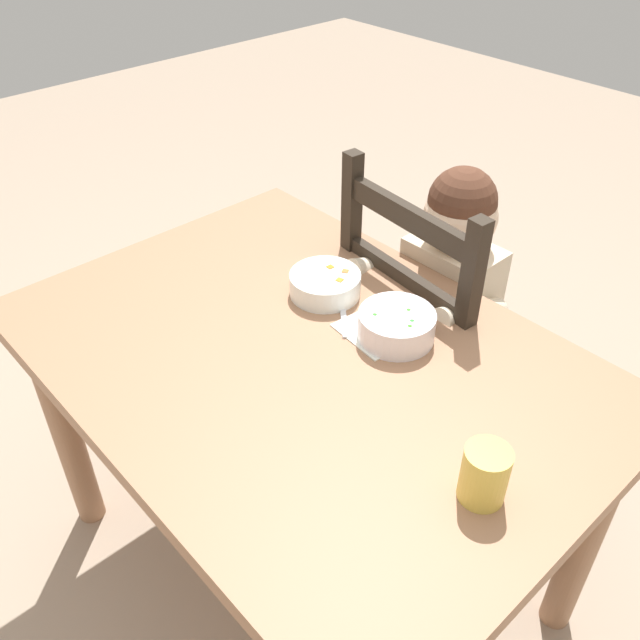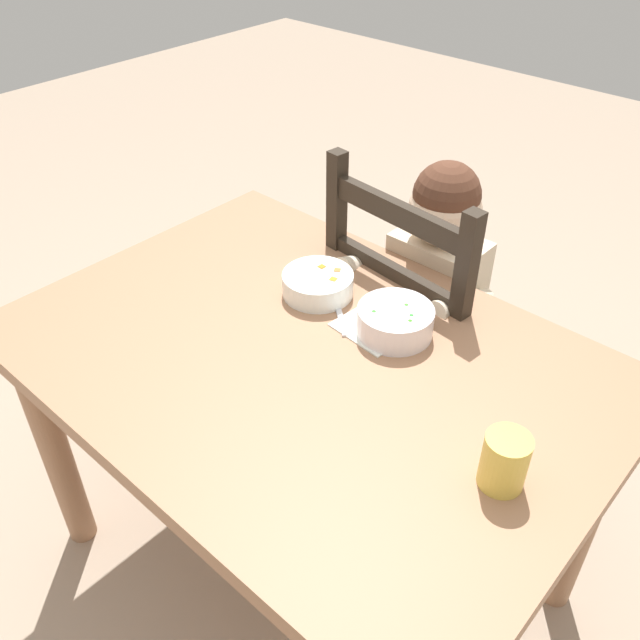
{
  "view_description": "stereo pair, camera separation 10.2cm",
  "coord_description": "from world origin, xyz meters",
  "px_view_note": "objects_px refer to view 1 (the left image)",
  "views": [
    {
      "loc": [
        0.77,
        -0.66,
        1.57
      ],
      "look_at": [
        -0.01,
        0.05,
        0.76
      ],
      "focal_mm": 37.89,
      "sensor_mm": 36.0,
      "label": 1
    },
    {
      "loc": [
        0.7,
        -0.73,
        1.57
      ],
      "look_at": [
        -0.01,
        0.05,
        0.76
      ],
      "focal_mm": 37.89,
      "sensor_mm": 36.0,
      "label": 2
    }
  ],
  "objects_px": {
    "child_figure": "(443,295)",
    "bowl_of_carrots": "(325,283)",
    "dining_table": "(304,393)",
    "bowl_of_peas": "(396,325)",
    "drinking_cup": "(484,474)",
    "spoon": "(343,309)",
    "dining_chair": "(435,347)"
  },
  "relations": [
    {
      "from": "child_figure",
      "to": "bowl_of_carrots",
      "type": "relative_size",
      "value": 6.05
    },
    {
      "from": "dining_table",
      "to": "bowl_of_carrots",
      "type": "relative_size",
      "value": 7.57
    },
    {
      "from": "dining_table",
      "to": "bowl_of_carrots",
      "type": "distance_m",
      "value": 0.25
    },
    {
      "from": "child_figure",
      "to": "bowl_of_peas",
      "type": "height_order",
      "value": "child_figure"
    },
    {
      "from": "bowl_of_peas",
      "to": "drinking_cup",
      "type": "distance_m",
      "value": 0.4
    },
    {
      "from": "dining_table",
      "to": "bowl_of_peas",
      "type": "xyz_separation_m",
      "value": [
        0.09,
        0.17,
        0.14
      ]
    },
    {
      "from": "bowl_of_carrots",
      "to": "spoon",
      "type": "bearing_deg",
      "value": -12.33
    },
    {
      "from": "child_figure",
      "to": "dining_table",
      "type": "bearing_deg",
      "value": -88.18
    },
    {
      "from": "dining_table",
      "to": "drinking_cup",
      "type": "distance_m",
      "value": 0.47
    },
    {
      "from": "dining_table",
      "to": "dining_chair",
      "type": "height_order",
      "value": "dining_chair"
    },
    {
      "from": "dining_chair",
      "to": "drinking_cup",
      "type": "xyz_separation_m",
      "value": [
        0.47,
        -0.49,
        0.31
      ]
    },
    {
      "from": "dining_chair",
      "to": "bowl_of_carrots",
      "type": "bearing_deg",
      "value": -108.58
    },
    {
      "from": "spoon",
      "to": "drinking_cup",
      "type": "xyz_separation_m",
      "value": [
        0.49,
        -0.18,
        0.04
      ]
    },
    {
      "from": "bowl_of_peas",
      "to": "child_figure",
      "type": "bearing_deg",
      "value": 109.75
    },
    {
      "from": "dining_chair",
      "to": "drinking_cup",
      "type": "bearing_deg",
      "value": -46.43
    },
    {
      "from": "dining_table",
      "to": "bowl_of_carrots",
      "type": "xyz_separation_m",
      "value": [
        -0.12,
        0.17,
        0.14
      ]
    },
    {
      "from": "dining_table",
      "to": "dining_chair",
      "type": "bearing_deg",
      "value": 92.47
    },
    {
      "from": "dining_table",
      "to": "drinking_cup",
      "type": "xyz_separation_m",
      "value": [
        0.45,
        -0.02,
        0.16
      ]
    },
    {
      "from": "dining_table",
      "to": "child_figure",
      "type": "xyz_separation_m",
      "value": [
        -0.01,
        0.46,
        0.02
      ]
    },
    {
      "from": "dining_table",
      "to": "bowl_of_carrots",
      "type": "bearing_deg",
      "value": 125.44
    },
    {
      "from": "bowl_of_peas",
      "to": "spoon",
      "type": "distance_m",
      "value": 0.14
    },
    {
      "from": "child_figure",
      "to": "bowl_of_carrots",
      "type": "bearing_deg",
      "value": -109.74
    },
    {
      "from": "dining_chair",
      "to": "bowl_of_peas",
      "type": "distance_m",
      "value": 0.43
    },
    {
      "from": "bowl_of_carrots",
      "to": "drinking_cup",
      "type": "bearing_deg",
      "value": -18.85
    },
    {
      "from": "dining_chair",
      "to": "drinking_cup",
      "type": "height_order",
      "value": "dining_chair"
    },
    {
      "from": "dining_chair",
      "to": "drinking_cup",
      "type": "relative_size",
      "value": 9.73
    },
    {
      "from": "bowl_of_carrots",
      "to": "dining_chair",
      "type": "bearing_deg",
      "value": 71.42
    },
    {
      "from": "bowl_of_peas",
      "to": "bowl_of_carrots",
      "type": "distance_m",
      "value": 0.21
    },
    {
      "from": "child_figure",
      "to": "spoon",
      "type": "bearing_deg",
      "value": -95.93
    },
    {
      "from": "dining_chair",
      "to": "spoon",
      "type": "relative_size",
      "value": 8.12
    },
    {
      "from": "spoon",
      "to": "dining_table",
      "type": "bearing_deg",
      "value": -72.93
    },
    {
      "from": "dining_table",
      "to": "spoon",
      "type": "distance_m",
      "value": 0.2
    }
  ]
}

